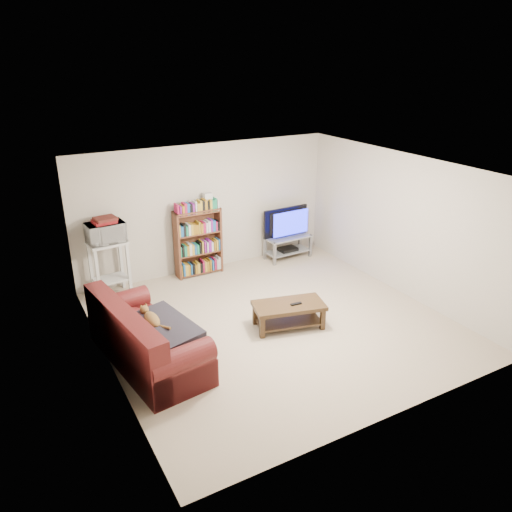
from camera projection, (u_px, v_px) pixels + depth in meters
floor at (274, 323)px, 7.75m from camera, size 5.00×5.00×0.00m
ceiling at (276, 170)px, 6.84m from camera, size 5.00×5.00×0.00m
wall_back at (206, 208)px, 9.32m from camera, size 5.00×0.00×5.00m
wall_front at (397, 327)px, 5.27m from camera, size 5.00×0.00×5.00m
wall_left at (102, 287)px, 6.18m from camera, size 0.00×5.00×5.00m
wall_right at (402, 225)px, 8.42m from camera, size 0.00×5.00×5.00m
sofa at (143, 343)px, 6.63m from camera, size 1.17×2.17×0.89m
blanket at (159, 329)px, 6.55m from camera, size 1.01×1.19×0.18m
cat at (152, 319)px, 6.67m from camera, size 0.30×0.59×0.17m
coffee_table at (289, 311)px, 7.55m from camera, size 1.17×0.78×0.39m
remote at (296, 304)px, 7.48m from camera, size 0.18×0.07×0.02m
tv_stand at (288, 243)px, 10.10m from camera, size 0.95×0.46×0.47m
television at (288, 223)px, 9.93m from camera, size 1.01×0.17×0.58m
dvd_player at (288, 249)px, 10.14m from camera, size 0.38×0.28×0.06m
bookshelf at (198, 241)px, 9.24m from camera, size 0.88×0.27×1.26m
shelf_clutter at (201, 203)px, 9.03m from camera, size 0.64×0.20×0.28m
microwave_stand at (109, 261)px, 8.42m from camera, size 0.65×0.50×0.98m
microwave at (106, 232)px, 8.22m from camera, size 0.64×0.46×0.33m
game_boxes at (104, 221)px, 8.15m from camera, size 0.38×0.34×0.05m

